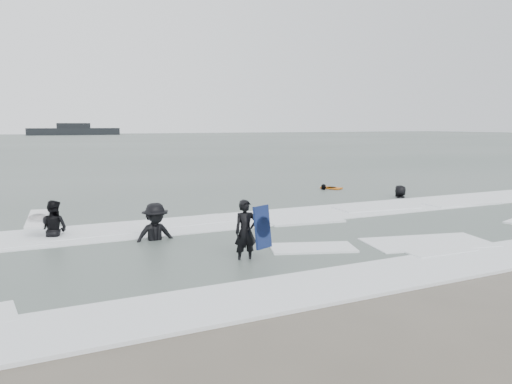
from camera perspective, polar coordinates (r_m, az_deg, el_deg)
name	(u,v)px	position (r m, az deg, el deg)	size (l,w,h in m)	color
ground	(356,271)	(11.04, 11.30, -8.86)	(320.00, 320.00, 0.00)	brown
sea	(62,143)	(88.74, -21.29, 5.25)	(320.00, 320.00, 0.00)	#47544C
surfer_centre	(246,262)	(11.50, -1.18, -8.04)	(0.53, 0.35, 1.47)	black
surfer_wading	(54,239)	(14.83, -22.04, -5.00)	(0.79, 0.62, 1.63)	black
surfer_breaker	(156,243)	(13.61, -11.38, -5.69)	(1.24, 0.71, 1.92)	black
surfer_right_near	(324,191)	(23.75, 7.72, 0.12)	(0.87, 0.36, 1.48)	black
surfer_right_far	(400,199)	(21.92, 16.14, -0.76)	(0.85, 0.55, 1.73)	black
surf_foam	(276,235)	(14.07, 2.27, -4.93)	(30.03, 9.06, 0.09)	white
bodyboards	(233,205)	(16.30, -2.70, -1.54)	(13.84, 10.72, 1.25)	#0F1C49
vessel_horizon	(74,131)	(152.02, -20.11, 6.59)	(24.95, 4.46, 3.39)	black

